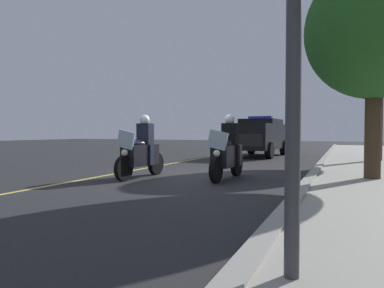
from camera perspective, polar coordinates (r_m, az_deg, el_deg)
name	(u,v)px	position (r m, az deg, el deg)	size (l,w,h in m)	color
ground_plane	(191,176)	(9.90, -0.23, -5.23)	(80.00, 80.00, 0.00)	#28282B
curb_strip	(310,179)	(9.08, 18.82, -5.52)	(48.00, 0.24, 0.15)	#9E9B93
lane_stripe_center	(125,172)	(11.00, -10.97, -4.52)	(48.00, 0.12, 0.01)	#E0D14C
police_motorcycle_lead_left	(141,152)	(9.53, -8.35, -1.31)	(2.14, 0.60, 1.72)	black
police_motorcycle_lead_right	(227,153)	(9.18, 5.82, -1.43)	(2.14, 0.60, 1.72)	black
police_suv	(260,135)	(18.07, 11.05, 1.40)	(4.99, 2.27, 2.05)	black
tree_mid_block	(375,31)	(9.91, 27.81, 16.15)	(3.30, 3.30, 5.30)	#42301E
tree_far_back	(380,48)	(16.15, 28.51, 13.70)	(3.26, 3.26, 6.05)	#42301E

